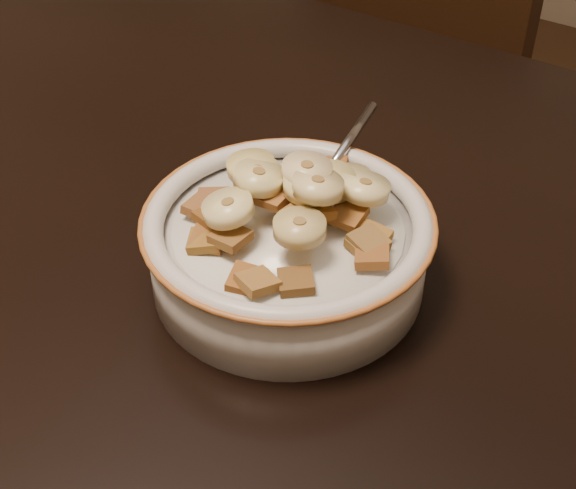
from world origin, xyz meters
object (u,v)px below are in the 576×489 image
Objects in this scene: table at (53,256)px; spoon at (309,200)px; chair at (346,95)px; cereal_bowl at (288,255)px.

spoon is (0.16, 0.09, 0.07)m from table.
chair reaches higher than table.
table is 0.20m from spoon.
chair is 0.76m from spoon.
spoon reaches higher than cereal_bowl.
table is at bearing -160.39° from cereal_bowl.
cereal_bowl is at bearing -56.69° from chair.
cereal_bowl is (0.17, 0.06, 0.04)m from table.
table is 33.18× the size of spoon.
cereal_bowl is 4.17× the size of spoon.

